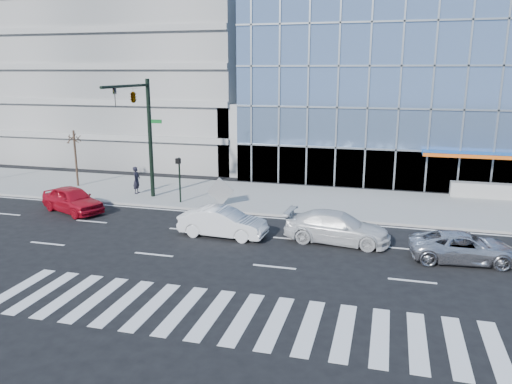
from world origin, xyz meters
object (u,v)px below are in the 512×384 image
(traffic_signal, at_px, (138,111))
(street_tree_near, at_px, (74,138))
(white_sedan, at_px, (223,222))
(pedestrian, at_px, (137,180))
(ped_signal_post, at_px, (179,173))
(silver_suv, at_px, (464,247))
(tilted_panel, at_px, (221,191))
(white_suv, at_px, (337,227))
(red_sedan, at_px, (73,200))

(traffic_signal, distance_m, street_tree_near, 7.96)
(white_sedan, relative_size, pedestrian, 2.45)
(ped_signal_post, xyz_separation_m, street_tree_near, (-9.50, 2.56, 1.64))
(silver_suv, height_order, tilted_panel, tilted_panel)
(ped_signal_post, distance_m, tilted_panel, 3.03)
(silver_suv, distance_m, white_suv, 6.11)
(traffic_signal, bearing_deg, red_sedan, -137.17)
(red_sedan, bearing_deg, tilted_panel, -44.50)
(pedestrian, bearing_deg, silver_suv, -113.67)
(white_sedan, relative_size, red_sedan, 1.00)
(street_tree_near, distance_m, pedestrian, 6.24)
(tilted_panel, bearing_deg, pedestrian, 167.36)
(street_tree_near, bearing_deg, traffic_signal, -22.71)
(ped_signal_post, height_order, white_suv, ped_signal_post)
(red_sedan, bearing_deg, white_sedan, -77.26)
(pedestrian, bearing_deg, tilted_panel, -106.03)
(traffic_signal, bearing_deg, ped_signal_post, 8.52)
(white_suv, bearing_deg, ped_signal_post, 71.12)
(pedestrian, bearing_deg, ped_signal_post, -114.82)
(street_tree_near, xyz_separation_m, silver_suv, (26.35, -8.50, -3.10))
(white_suv, bearing_deg, tilted_panel, 63.79)
(street_tree_near, bearing_deg, white_suv, -19.83)
(street_tree_near, distance_m, tilted_panel, 12.87)
(traffic_signal, xyz_separation_m, tilted_panel, (5.33, 0.43, -5.10))
(silver_suv, xyz_separation_m, pedestrian, (-20.81, 7.45, 0.43))
(white_suv, relative_size, white_sedan, 1.15)
(white_sedan, bearing_deg, traffic_signal, 58.77)
(white_sedan, bearing_deg, red_sedan, 82.57)
(pedestrian, bearing_deg, street_tree_near, 75.31)
(traffic_signal, xyz_separation_m, pedestrian, (-1.46, 1.88, -5.05))
(white_suv, distance_m, red_sedan, 16.69)
(traffic_signal, distance_m, silver_suv, 20.87)
(traffic_signal, relative_size, street_tree_near, 1.89)
(street_tree_near, bearing_deg, white_sedan, -29.13)
(traffic_signal, xyz_separation_m, silver_suv, (19.35, -5.57, -5.48))
(street_tree_near, height_order, white_sedan, street_tree_near)
(ped_signal_post, relative_size, tilted_panel, 2.31)
(street_tree_near, distance_m, white_suv, 21.84)
(ped_signal_post, xyz_separation_m, silver_suv, (16.85, -5.94, -1.46))
(white_sedan, distance_m, tilted_panel, 5.87)
(white_sedan, bearing_deg, silver_suv, -89.02)
(silver_suv, height_order, white_sedan, white_sedan)
(white_sedan, xyz_separation_m, pedestrian, (-8.81, 6.95, 0.34))
(traffic_signal, relative_size, ped_signal_post, 2.67)
(tilted_panel, bearing_deg, silver_suv, -23.75)
(traffic_signal, xyz_separation_m, white_sedan, (7.35, -5.07, -5.39))
(red_sedan, relative_size, tilted_panel, 3.63)
(traffic_signal, xyz_separation_m, white_suv, (13.35, -4.41, -5.37))
(pedestrian, bearing_deg, white_sedan, -132.24)
(tilted_panel, bearing_deg, traffic_signal, -175.96)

